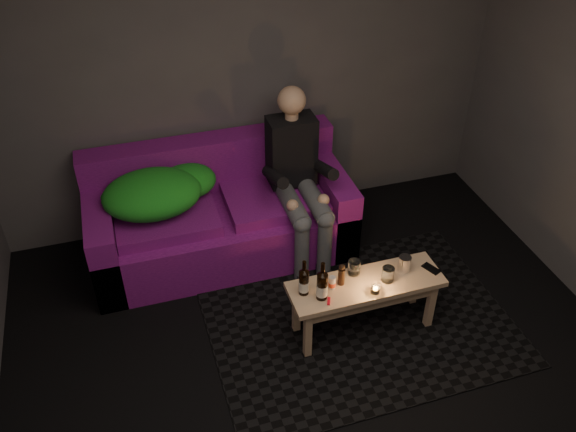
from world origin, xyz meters
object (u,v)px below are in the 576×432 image
(person, at_px, (298,175))
(coffee_table, at_px, (365,291))
(steel_cup, at_px, (404,264))
(sofa, at_px, (220,216))
(beer_bottle_a, at_px, (304,282))
(beer_bottle_b, at_px, (322,285))

(person, xyz_separation_m, coffee_table, (0.16, -0.98, -0.33))
(coffee_table, bearing_deg, steel_cup, 7.11)
(coffee_table, height_order, steel_cup, steel_cup)
(sofa, bearing_deg, coffee_table, -57.01)
(sofa, xyz_separation_m, coffee_table, (0.74, -1.14, 0.04))
(coffee_table, xyz_separation_m, beer_bottle_a, (-0.42, 0.03, 0.17))
(person, distance_m, beer_bottle_a, 1.00)
(coffee_table, height_order, beer_bottle_b, beer_bottle_b)
(person, height_order, beer_bottle_b, person)
(coffee_table, height_order, beer_bottle_a, beer_bottle_a)
(person, height_order, steel_cup, person)
(beer_bottle_a, height_order, steel_cup, beer_bottle_a)
(person, relative_size, beer_bottle_b, 4.58)
(sofa, bearing_deg, beer_bottle_b, -70.83)
(person, height_order, beer_bottle_a, person)
(beer_bottle_b, distance_m, steel_cup, 0.62)
(coffee_table, xyz_separation_m, beer_bottle_b, (-0.33, -0.05, 0.18))
(beer_bottle_a, bearing_deg, beer_bottle_b, -37.98)
(sofa, height_order, beer_bottle_b, sofa)
(coffee_table, relative_size, beer_bottle_b, 3.60)
(beer_bottle_a, bearing_deg, coffee_table, -3.60)
(coffee_table, distance_m, steel_cup, 0.32)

